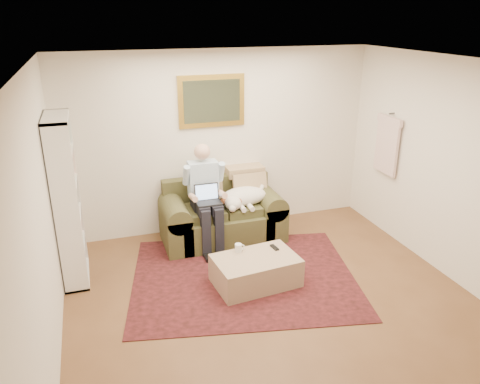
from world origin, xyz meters
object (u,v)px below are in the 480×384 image
ottoman (256,271)px  sofa (222,220)px  seated_man (207,198)px  bookshelf (67,201)px  laptop (208,198)px  coffee_mug (238,248)px  sleeping_dog (244,196)px

ottoman → sofa: bearing=92.0°
seated_man → bookshelf: 1.79m
laptop → ottoman: (0.30, -1.07, -0.57)m
laptop → ottoman: laptop is taller
seated_man → coffee_mug: 0.99m
sofa → seated_man: (-0.25, -0.15, 0.42)m
seated_man → laptop: bearing=-90.0°
sleeping_dog → ottoman: sleeping_dog is taller
sleeping_dog → coffee_mug: 1.11m
ottoman → sleeping_dog: bearing=78.0°
coffee_mug → seated_man: bearing=99.1°
ottoman → bookshelf: bearing=157.2°
laptop → bookshelf: bookshelf is taller
laptop → bookshelf: size_ratio=0.16×
ottoman → bookshelf: 2.36m
coffee_mug → laptop: bearing=99.8°
coffee_mug → bookshelf: size_ratio=0.05×
bookshelf → sleeping_dog: bearing=8.8°
ottoman → bookshelf: bookshelf is taller
seated_man → bookshelf: (-1.74, -0.28, 0.29)m
seated_man → sleeping_dog: size_ratio=2.04×
seated_man → laptop: size_ratio=4.33×
coffee_mug → sleeping_dog: bearing=67.9°
seated_man → coffee_mug: (0.15, -0.93, -0.31)m
sleeping_dog → laptop: bearing=-166.4°
seated_man → ottoman: 1.29m
laptop → coffee_mug: bearing=-80.2°
ottoman → coffee_mug: 0.34m
coffee_mug → bookshelf: bearing=161.1°
seated_man → ottoman: seated_man is taller
sofa → laptop: laptop is taller
ottoman → seated_man: bearing=104.7°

